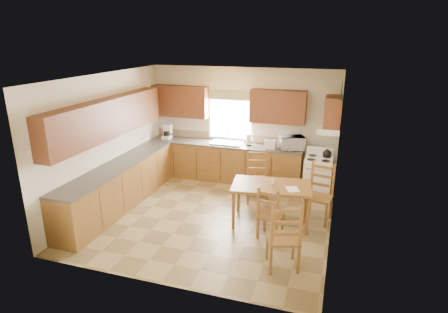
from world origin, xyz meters
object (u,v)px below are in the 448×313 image
(dining_table, at_px, (271,204))
(chair_far_right, at_px, (319,194))
(chair_far_left, at_px, (257,177))
(chair_near_right, at_px, (283,234))
(stove, at_px, (317,178))
(chair_near_left, at_px, (271,212))
(microwave, at_px, (292,143))

(dining_table, bearing_deg, chair_far_right, 14.75)
(chair_far_left, distance_m, chair_far_right, 1.41)
(dining_table, bearing_deg, chair_near_right, -79.73)
(stove, xyz_separation_m, chair_near_right, (-0.29, -2.88, 0.13))
(dining_table, xyz_separation_m, chair_far_right, (0.84, 0.35, 0.17))
(stove, bearing_deg, chair_near_right, -95.82)
(chair_near_left, relative_size, chair_far_right, 0.85)
(stove, height_order, chair_near_right, chair_near_right)
(microwave, relative_size, chair_near_right, 0.45)
(stove, relative_size, chair_near_left, 0.91)
(chair_near_left, bearing_deg, chair_far_right, -121.10)
(microwave, height_order, chair_near_left, microwave)
(chair_far_left, bearing_deg, microwave, 44.98)
(dining_table, xyz_separation_m, chair_near_left, (0.09, -0.51, 0.09))
(chair_near_left, xyz_separation_m, chair_near_right, (0.35, -0.84, 0.08))
(microwave, bearing_deg, chair_far_left, -142.26)
(chair_near_left, distance_m, chair_far_left, 1.51)
(chair_near_right, xyz_separation_m, chair_far_right, (0.40, 1.70, -0.00))
(chair_far_right, bearing_deg, microwave, 126.78)
(dining_table, distance_m, chair_near_left, 0.53)
(chair_near_left, relative_size, chair_far_left, 0.87)
(microwave, relative_size, chair_far_left, 0.46)
(stove, xyz_separation_m, dining_table, (-0.73, -1.53, -0.04))
(microwave, bearing_deg, chair_far_right, -86.96)
(microwave, xyz_separation_m, chair_far_right, (0.76, -1.53, -0.51))
(stove, bearing_deg, chair_far_right, -84.78)
(stove, relative_size, dining_table, 0.60)
(chair_near_right, height_order, chair_far_left, chair_near_right)
(stove, distance_m, chair_near_right, 2.90)
(microwave, relative_size, chair_near_left, 0.53)
(dining_table, bearing_deg, stove, 56.48)
(chair_near_left, height_order, chair_far_left, chair_far_left)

